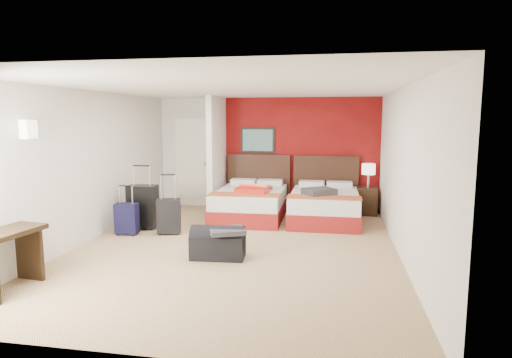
% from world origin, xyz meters
% --- Properties ---
extents(ground, '(6.50, 6.50, 0.00)m').
position_xyz_m(ground, '(0.00, 0.00, 0.00)').
color(ground, tan).
rests_on(ground, ground).
extents(room_walls, '(5.02, 6.52, 2.50)m').
position_xyz_m(room_walls, '(-1.40, 1.42, 1.26)').
color(room_walls, silver).
rests_on(room_walls, ground).
extents(red_accent_panel, '(3.50, 0.04, 2.50)m').
position_xyz_m(red_accent_panel, '(0.75, 3.23, 1.25)').
color(red_accent_panel, maroon).
rests_on(red_accent_panel, ground).
extents(partition_wall, '(0.12, 1.20, 2.50)m').
position_xyz_m(partition_wall, '(-1.00, 2.61, 1.25)').
color(partition_wall, silver).
rests_on(partition_wall, ground).
extents(entry_door, '(0.82, 0.06, 2.05)m').
position_xyz_m(entry_door, '(-1.75, 3.20, 1.02)').
color(entry_door, silver).
rests_on(entry_door, ground).
extents(bed_left, '(1.39, 1.96, 0.58)m').
position_xyz_m(bed_left, '(-0.16, 2.09, 0.29)').
color(bed_left, silver).
rests_on(bed_left, ground).
extents(bed_right, '(1.35, 1.92, 0.57)m').
position_xyz_m(bed_right, '(1.34, 2.10, 0.29)').
color(bed_right, white).
rests_on(bed_right, ground).
extents(red_suitcase_open, '(0.71, 0.91, 0.10)m').
position_xyz_m(red_suitcase_open, '(-0.06, 1.99, 0.63)').
color(red_suitcase_open, red).
rests_on(red_suitcase_open, bed_left).
extents(jacket_bundle, '(0.71, 0.68, 0.13)m').
position_xyz_m(jacket_bundle, '(1.24, 1.80, 0.64)').
color(jacket_bundle, '#37373C').
rests_on(jacket_bundle, bed_right).
extents(nightstand, '(0.44, 0.44, 0.58)m').
position_xyz_m(nightstand, '(2.23, 2.89, 0.29)').
color(nightstand, black).
rests_on(nightstand, ground).
extents(table_lamp, '(0.30, 0.30, 0.51)m').
position_xyz_m(table_lamp, '(2.23, 2.89, 0.83)').
color(table_lamp, white).
rests_on(table_lamp, nightstand).
extents(suitcase_black, '(0.53, 0.34, 0.78)m').
position_xyz_m(suitcase_black, '(-1.97, 0.92, 0.39)').
color(suitcase_black, black).
rests_on(suitcase_black, ground).
extents(suitcase_charcoal, '(0.46, 0.35, 0.60)m').
position_xyz_m(suitcase_charcoal, '(-1.35, 0.62, 0.30)').
color(suitcase_charcoal, black).
rests_on(suitcase_charcoal, ground).
extents(suitcase_navy, '(0.40, 0.26, 0.53)m').
position_xyz_m(suitcase_navy, '(-2.06, 0.45, 0.26)').
color(suitcase_navy, black).
rests_on(suitcase_navy, ground).
extents(duffel_bag, '(0.81, 0.47, 0.39)m').
position_xyz_m(duffel_bag, '(-0.14, -0.53, 0.20)').
color(duffel_bag, black).
rests_on(duffel_bag, ground).
extents(jacket_draped, '(0.62, 0.58, 0.07)m').
position_xyz_m(jacket_draped, '(0.01, -0.58, 0.43)').
color(jacket_draped, '#313136').
rests_on(jacket_draped, duffel_bag).
extents(desk, '(0.54, 0.93, 0.73)m').
position_xyz_m(desk, '(-2.27, -2.16, 0.37)').
color(desk, black).
rests_on(desk, ground).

